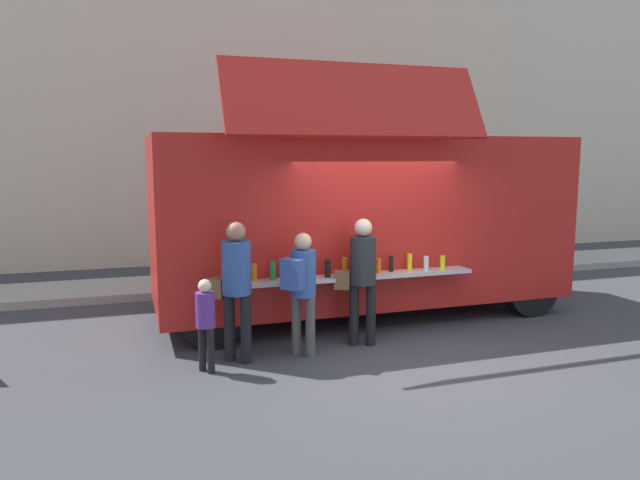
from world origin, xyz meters
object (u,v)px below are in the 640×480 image
customer_mid_with_backpack (302,282)px  customer_rear_waiting (236,280)px  customer_front_ordering (362,271)px  trash_bin (473,253)px  child_near_queue (206,317)px  food_truck_main (360,218)px

customer_mid_with_backpack → customer_rear_waiting: customer_rear_waiting is taller
customer_front_ordering → trash_bin: bearing=-25.1°
customer_mid_with_backpack → customer_rear_waiting: 0.84m
customer_front_ordering → customer_mid_with_backpack: customer_front_ordering is taller
customer_rear_waiting → child_near_queue: bearing=162.3°
customer_mid_with_backpack → customer_front_ordering: bearing=-30.7°
customer_front_ordering → child_near_queue: customer_front_ordering is taller
trash_bin → customer_mid_with_backpack: (-5.08, -4.12, 0.52)m
food_truck_main → customer_front_ordering: food_truck_main is taller
food_truck_main → customer_rear_waiting: bearing=-144.1°
customer_rear_waiting → child_near_queue: 0.61m
customer_rear_waiting → customer_mid_with_backpack: bearing=-53.4°
trash_bin → customer_mid_with_backpack: customer_mid_with_backpack is taller
customer_rear_waiting → customer_front_ordering: bearing=-45.3°
customer_front_ordering → customer_rear_waiting: (-1.74, -0.15, 0.02)m
customer_rear_waiting → child_near_queue: customer_rear_waiting is taller
customer_mid_with_backpack → child_near_queue: customer_mid_with_backpack is taller
food_truck_main → customer_front_ordering: 1.79m
food_truck_main → customer_mid_with_backpack: (-1.50, -1.80, -0.59)m
food_truck_main → customer_rear_waiting: food_truck_main is taller
food_truck_main → child_near_queue: (-2.74, -2.00, -0.90)m
customer_mid_with_backpack → child_near_queue: size_ratio=1.42×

